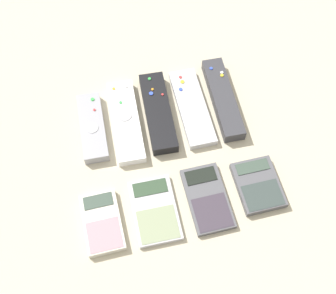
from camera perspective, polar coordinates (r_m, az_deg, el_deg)
ground_plane at (r=0.96m, az=0.47°, el=-2.08°), size 3.00×3.00×0.00m
remote_0 at (r=1.01m, az=-9.19°, el=2.40°), size 0.06×0.17×0.02m
remote_1 at (r=1.01m, az=-5.17°, el=3.14°), size 0.07×0.21×0.02m
remote_2 at (r=1.01m, az=-1.15°, el=4.28°), size 0.07×0.20×0.03m
remote_3 at (r=1.03m, az=2.95°, el=4.86°), size 0.06×0.20×0.02m
remote_4 at (r=1.04m, az=6.70°, el=5.88°), size 0.05×0.21×0.03m
calculator_0 at (r=0.91m, az=-8.02°, el=-9.08°), size 0.07×0.12×0.02m
calculator_1 at (r=0.92m, az=-1.63°, el=-7.71°), size 0.09×0.14×0.01m
calculator_2 at (r=0.93m, az=4.81°, el=-6.26°), size 0.08×0.14×0.01m
calculator_3 at (r=0.95m, az=10.91°, el=-4.58°), size 0.08×0.11×0.02m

